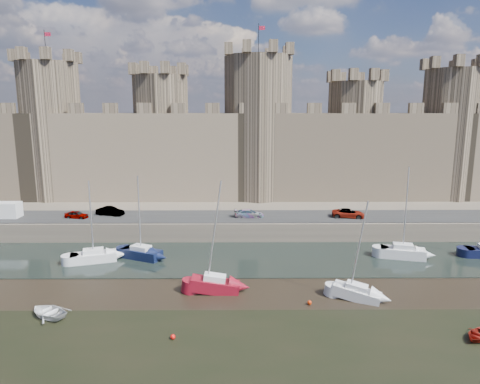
{
  "coord_description": "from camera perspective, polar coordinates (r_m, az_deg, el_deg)",
  "views": [
    {
      "loc": [
        -1.47,
        -23.41,
        17.12
      ],
      "look_at": [
        -1.15,
        22.0,
        8.32
      ],
      "focal_mm": 32.0,
      "sensor_mm": 36.0,
      "label": 1
    }
  ],
  "objects": [
    {
      "name": "road",
      "position": [
        59.25,
        1.04,
        -3.27
      ],
      "size": [
        160.0,
        7.0,
        0.1
      ],
      "primitive_type": "cube",
      "color": "black",
      "rests_on": "quay"
    },
    {
      "name": "sailboat_4",
      "position": [
        41.63,
        -3.36,
        -12.16
      ],
      "size": [
        4.66,
        1.92,
        10.8
      ],
      "rotation": [
        0.0,
        0.0,
        -0.03
      ],
      "color": "maroon",
      "rests_on": "ground"
    },
    {
      "name": "water_channel",
      "position": [
        50.42,
        1.31,
        -8.83
      ],
      "size": [
        160.0,
        12.0,
        0.08
      ],
      "primitive_type": "cube",
      "color": "black",
      "rests_on": "ground"
    },
    {
      "name": "quay",
      "position": [
        84.92,
        0.6,
        0.2
      ],
      "size": [
        160.0,
        60.0,
        2.5
      ],
      "primitive_type": "cube",
      "color": "#4C443A",
      "rests_on": "ground"
    },
    {
      "name": "dinghy_6",
      "position": [
        40.66,
        -24.19,
        -14.34
      ],
      "size": [
        4.67,
        4.37,
        0.79
      ],
      "primitive_type": "imported",
      "rotation": [
        1.57,
        0.0,
        4.13
      ],
      "color": "silver",
      "rests_on": "ground"
    },
    {
      "name": "car_0",
      "position": [
        62.24,
        -20.97,
        -2.85
      ],
      "size": [
        3.34,
        1.86,
        1.08
      ],
      "primitive_type": "imported",
      "rotation": [
        0.0,
        0.0,
        1.38
      ],
      "color": "gray",
      "rests_on": "quay"
    },
    {
      "name": "car_2",
      "position": [
        58.63,
        1.21,
        -2.89
      ],
      "size": [
        3.99,
        1.63,
        1.16
      ],
      "primitive_type": "imported",
      "rotation": [
        0.0,
        0.0,
        1.57
      ],
      "color": "gray",
      "rests_on": "quay"
    },
    {
      "name": "sailboat_0",
      "position": [
        51.83,
        -18.94,
        -8.06
      ],
      "size": [
        5.34,
        3.33,
        9.33
      ],
      "rotation": [
        0.0,
        0.0,
        0.3
      ],
      "color": "silver",
      "rests_on": "ground"
    },
    {
      "name": "sailboat_1",
      "position": [
        51.4,
        -13.05,
        -7.86
      ],
      "size": [
        5.19,
        3.7,
        9.71
      ],
      "rotation": [
        0.0,
        0.0,
        -0.42
      ],
      "color": "black",
      "rests_on": "ground"
    },
    {
      "name": "castle",
      "position": [
        71.62,
        0.27,
        6.61
      ],
      "size": [
        108.5,
        11.0,
        29.0
      ],
      "color": "#42382B",
      "rests_on": "quay"
    },
    {
      "name": "van",
      "position": [
        66.76,
        -29.22,
        -2.14
      ],
      "size": [
        5.0,
        2.04,
        2.17
      ],
      "primitive_type": "cube",
      "rotation": [
        0.0,
        0.0,
        -0.01
      ],
      "color": "silver",
      "rests_on": "quay"
    },
    {
      "name": "dinghy_4",
      "position": [
        38.61,
        29.21,
        -16.34
      ],
      "size": [
        3.53,
        3.49,
        0.6
      ],
      "primitive_type": "imported",
      "rotation": [
        1.57,
        0.0,
        5.46
      ],
      "color": "maroon",
      "rests_on": "ground"
    },
    {
      "name": "car_3",
      "position": [
        60.35,
        14.29,
        -2.79
      ],
      "size": [
        4.79,
        2.91,
        1.24
      ],
      "primitive_type": "imported",
      "rotation": [
        0.0,
        0.0,
        1.37
      ],
      "color": "gray",
      "rests_on": "quay"
    },
    {
      "name": "buoy_3",
      "position": [
        39.77,
        9.25,
        -14.36
      ],
      "size": [
        0.4,
        0.4,
        0.4
      ],
      "primitive_type": "sphere",
      "color": "#BC2B08",
      "rests_on": "ground"
    },
    {
      "name": "sailboat_5",
      "position": [
        41.57,
        15.27,
        -12.73
      ],
      "size": [
        4.58,
        3.26,
        9.22
      ],
      "rotation": [
        0.0,
        0.0,
        -0.42
      ],
      "color": "silver",
      "rests_on": "ground"
    },
    {
      "name": "car_1",
      "position": [
        62.31,
        -16.93,
        -2.48
      ],
      "size": [
        4.11,
        2.38,
        1.28
      ],
      "primitive_type": "imported",
      "rotation": [
        0.0,
        0.0,
        1.29
      ],
      "color": "gray",
      "rests_on": "quay"
    },
    {
      "name": "buoy_1",
      "position": [
        34.51,
        -8.95,
        -18.54
      ],
      "size": [
        0.39,
        0.39,
        0.39
      ],
      "primitive_type": "sphere",
      "color": "red",
      "rests_on": "ground"
    },
    {
      "name": "sailboat_2",
      "position": [
        53.7,
        20.87,
        -7.42
      ],
      "size": [
        5.27,
        3.12,
        10.67
      ],
      "rotation": [
        0.0,
        0.0,
        -0.26
      ],
      "color": "silver",
      "rests_on": "ground"
    }
  ]
}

